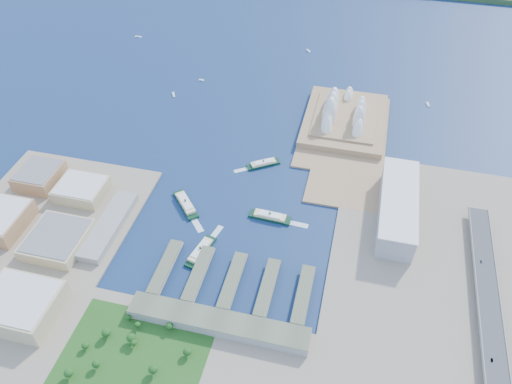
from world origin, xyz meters
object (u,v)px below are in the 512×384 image
(toaster_building, at_px, (397,207))
(car_c, at_px, (481,261))
(ferry_c, at_px, (200,250))
(ferry_d, at_px, (270,215))
(ferry_a, at_px, (185,203))
(car_b, at_px, (492,360))
(opera_house, at_px, (346,108))
(ferry_b, at_px, (263,163))

(toaster_building, relative_size, car_c, 33.04)
(ferry_c, bearing_deg, ferry_d, -118.56)
(toaster_building, xyz_separation_m, ferry_a, (-279.12, -44.19, -14.89))
(ferry_a, xyz_separation_m, car_c, (380.12, -19.60, 9.92))
(car_b, xyz_separation_m, car_c, (0.00, 130.35, -0.01))
(toaster_building, bearing_deg, car_c, -32.27)
(toaster_building, distance_m, ferry_c, 261.78)
(toaster_building, height_order, ferry_a, toaster_building)
(ferry_d, distance_m, car_c, 264.12)
(opera_house, distance_m, car_c, 326.09)
(ferry_b, relative_size, ferry_d, 0.88)
(opera_house, height_order, ferry_b, opera_house)
(toaster_building, xyz_separation_m, ferry_c, (-232.77, -118.80, -15.28))
(ferry_b, height_order, car_c, car_c)
(toaster_building, bearing_deg, ferry_a, -171.00)
(toaster_building, distance_m, ferry_d, 167.36)
(ferry_a, distance_m, ferry_d, 117.36)
(toaster_building, bearing_deg, ferry_d, -166.16)
(ferry_c, xyz_separation_m, car_b, (333.77, -75.33, 10.32))
(ferry_b, height_order, car_b, car_b)
(toaster_building, distance_m, car_b, 218.89)
(ferry_b, bearing_deg, toaster_building, 38.52)
(toaster_building, bearing_deg, car_b, -62.51)
(opera_house, height_order, car_b, opera_house)
(ferry_b, relative_size, car_c, 10.60)
(ferry_a, height_order, ferry_d, ferry_a)
(ferry_b, bearing_deg, ferry_c, -44.40)
(ferry_d, height_order, car_b, car_b)
(opera_house, distance_m, ferry_b, 173.07)
(ferry_d, bearing_deg, ferry_a, 95.22)
(opera_house, xyz_separation_m, car_c, (191.00, -263.79, -16.47))
(ferry_c, distance_m, car_b, 342.32)
(ferry_a, relative_size, car_b, 14.08)
(ferry_c, bearing_deg, opera_house, -100.74)
(toaster_building, xyz_separation_m, ferry_b, (-195.45, 65.51, -15.80))
(ferry_d, xyz_separation_m, car_c, (262.83, -23.92, 10.20))
(opera_house, xyz_separation_m, toaster_building, (90.00, -200.00, -11.50))
(ferry_a, bearing_deg, ferry_b, 11.41)
(ferry_a, relative_size, ferry_d, 1.05)
(ferry_b, bearing_deg, car_b, 15.83)
(ferry_a, xyz_separation_m, car_b, (380.12, -149.94, 9.94))
(ferry_a, bearing_deg, opera_house, 10.99)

